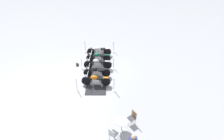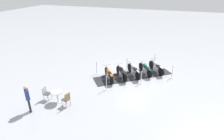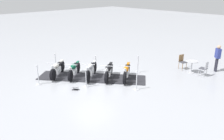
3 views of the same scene
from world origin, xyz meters
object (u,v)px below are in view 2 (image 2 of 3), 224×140
object	(u,v)px
stanchion_left_rear	(106,85)
motorcycle_black	(121,72)
stanchion_right_rear	(97,70)
cafe_table	(57,94)
stanchion_left_mid	(141,80)
motorcycle_chrome	(133,70)
stanchion_right_mid	(127,66)
bystander_person	(28,97)
stanchion_right_front	(154,61)
motorcycle_forest	(145,68)
stanchion_left_front	(172,74)
cafe_chair_near_table	(66,99)
motorcycle_cream	(156,67)
cafe_chair_across_table	(46,93)
info_placard	(130,66)
motorcycle_copper	(109,74)

from	to	relation	value
stanchion_left_rear	motorcycle_black	bearing A→B (deg)	167.71
stanchion_right_rear	cafe_table	distance (m)	4.55
stanchion_left_mid	stanchion_right_rear	world-z (taller)	stanchion_right_rear
motorcycle_chrome	stanchion_left_mid	distance (m)	1.37
stanchion_right_mid	bystander_person	distance (m)	8.47
stanchion_right_front	motorcycle_forest	bearing A→B (deg)	-13.33
stanchion_right_mid	stanchion_left_front	bearing A→B (deg)	84.34
cafe_chair_near_table	motorcycle_cream	bearing A→B (deg)	-108.80
cafe_chair_near_table	motorcycle_forest	bearing A→B (deg)	-106.24
stanchion_left_mid	stanchion_left_front	distance (m)	2.71
stanchion_left_front	cafe_chair_near_table	size ratio (longest dim) A/B	1.10
bystander_person	motorcycle_forest	bearing A→B (deg)	5.34
stanchion_left_rear	motorcycle_forest	bearing A→B (deg)	148.52
stanchion_right_front	bystander_person	xyz separation A→B (m)	(9.24, -5.90, 0.64)
motorcycle_forest	stanchion_left_mid	bearing A→B (deg)	143.26
motorcycle_cream	stanchion_right_front	size ratio (longest dim) A/B	1.60
motorcycle_cream	motorcycle_black	distance (m)	3.13
cafe_chair_across_table	stanchion_right_front	bearing A→B (deg)	52.96
stanchion_right_front	info_placard	distance (m)	2.29
motorcycle_black	stanchion_right_mid	distance (m)	1.67
cafe_chair_near_table	cafe_chair_across_table	bearing A→B (deg)	7.92
info_placard	bystander_person	distance (m)	9.12
stanchion_left_mid	stanchion_right_front	distance (m)	3.79
motorcycle_cream	stanchion_left_front	distance (m)	1.50
stanchion_left_mid	cafe_chair_across_table	world-z (taller)	stanchion_left_mid
info_placard	cafe_chair_across_table	bearing A→B (deg)	-157.35
cafe_chair_across_table	motorcycle_chrome	bearing A→B (deg)	48.43
motorcycle_forest	stanchion_left_front	xyz separation A→B (m)	(0.01, 2.14, -0.18)
stanchion_left_mid	stanchion_left_rear	world-z (taller)	stanchion_left_rear
motorcycle_black	motorcycle_chrome	bearing A→B (deg)	-88.01
stanchion_left_rear	cafe_table	bearing A→B (deg)	-44.35
stanchion_left_mid	cafe_table	xyz separation A→B (m)	(4.11, -4.48, 0.26)
stanchion_right_rear	cafe_chair_across_table	size ratio (longest dim) A/B	1.20
stanchion_right_front	bystander_person	size ratio (longest dim) A/B	0.65
stanchion_right_mid	motorcycle_cream	bearing A→B (deg)	96.81
motorcycle_forest	stanchion_right_mid	bearing A→B (deg)	39.71
motorcycle_copper	stanchion_right_front	xyz separation A→B (m)	(-4.01, 2.93, -0.10)
cafe_table	bystander_person	world-z (taller)	bystander_person
motorcycle_chrome	bystander_person	bearing A→B (deg)	107.99
stanchion_left_front	info_placard	world-z (taller)	stanchion_left_front
cafe_table	cafe_chair_near_table	xyz separation A→B (m)	(0.21, 0.80, -0.03)
motorcycle_black	motorcycle_copper	size ratio (longest dim) A/B	0.96
info_placard	stanchion_right_rear	bearing A→B (deg)	-171.97
motorcycle_cream	info_placard	size ratio (longest dim) A/B	4.80
cafe_chair_near_table	bystander_person	distance (m)	2.16
stanchion_left_rear	stanchion_left_front	bearing A→B (deg)	128.71
stanchion_left_mid	stanchion_left_front	size ratio (longest dim) A/B	0.96
info_placard	bystander_person	xyz separation A→B (m)	(8.20, -3.88, 0.98)
stanchion_right_front	info_placard	xyz separation A→B (m)	(1.04, -2.02, -0.33)
motorcycle_forest	cafe_chair_near_table	world-z (taller)	motorcycle_forest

